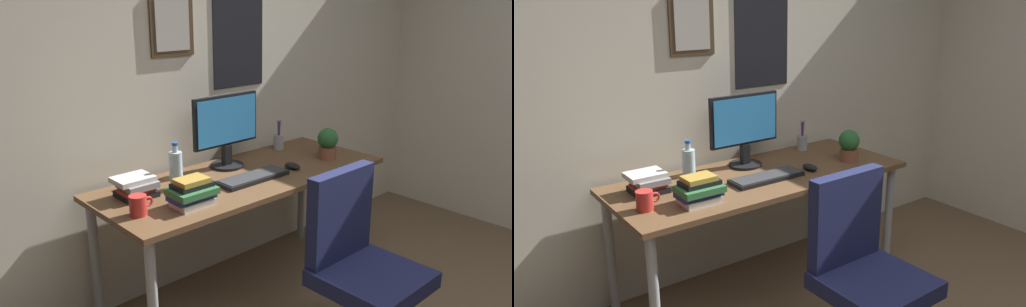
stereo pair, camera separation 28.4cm
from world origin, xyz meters
TOP-DOWN VIEW (x-y plane):
  - wall_back at (-0.00, 2.15)m, footprint 4.40×0.10m
  - desk at (-0.00, 1.72)m, footprint 1.73×0.69m
  - office_chair at (0.02, 0.92)m, footprint 0.55×0.57m
  - monitor at (0.02, 1.91)m, footprint 0.46×0.20m
  - keyboard at (-0.02, 1.63)m, footprint 0.43×0.15m
  - computer_mouse at (0.28, 1.61)m, footprint 0.06×0.11m
  - water_bottle at (-0.41, 1.80)m, footprint 0.07×0.07m
  - coffee_mug_near at (-0.74, 1.62)m, footprint 0.12×0.08m
  - potted_plant at (0.59, 1.61)m, footprint 0.13×0.13m
  - pen_cup at (0.52, 1.97)m, footprint 0.07×0.07m
  - book_stack_left at (-0.49, 1.55)m, footprint 0.22×0.16m
  - book_stack_right at (-0.63, 1.84)m, footprint 0.20×0.17m

SIDE VIEW (x-z plane):
  - office_chair at x=0.02m, z-range 0.05..1.00m
  - desk at x=0.00m, z-range 0.30..1.05m
  - keyboard at x=-0.02m, z-range 0.75..0.78m
  - computer_mouse at x=0.28m, z-range 0.76..0.79m
  - coffee_mug_near at x=-0.74m, z-range 0.76..0.85m
  - pen_cup at x=0.52m, z-range 0.71..0.91m
  - book_stack_right at x=-0.63m, z-range 0.76..0.86m
  - book_stack_left at x=-0.49m, z-range 0.75..0.89m
  - potted_plant at x=0.59m, z-range 0.76..0.96m
  - water_bottle at x=-0.41m, z-range 0.73..0.99m
  - monitor at x=0.02m, z-range 0.78..1.21m
  - wall_back at x=0.00m, z-range 0.00..2.60m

